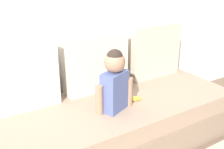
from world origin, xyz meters
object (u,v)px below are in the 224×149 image
object	(u,v)px
couch	(115,124)
throw_pillow_left	(20,78)
throw_pillow_right	(153,50)
throw_pillow_center	(96,63)
toddler	(115,80)
banana	(131,99)

from	to	relation	value
couch	throw_pillow_left	size ratio (longest dim) A/B	3.72
throw_pillow_left	throw_pillow_right	distance (m)	1.28
throw_pillow_center	throw_pillow_left	bearing A→B (deg)	180.00
toddler	couch	bearing A→B (deg)	54.55
throw_pillow_left	banana	size ratio (longest dim) A/B	3.28
throw_pillow_left	throw_pillow_center	xyz separation A→B (m)	(0.64, 0.00, -0.00)
throw_pillow_center	throw_pillow_right	size ratio (longest dim) A/B	1.04
couch	throw_pillow_right	size ratio (longest dim) A/B	3.82
throw_pillow_center	banana	distance (m)	0.44
throw_pillow_right	banana	bearing A→B (deg)	-145.65
throw_pillow_left	banana	distance (m)	0.88
toddler	banana	xyz separation A→B (m)	(0.19, 0.04, -0.22)
throw_pillow_left	banana	xyz separation A→B (m)	(0.77, -0.35, -0.23)
throw_pillow_right	banana	xyz separation A→B (m)	(-0.51, -0.35, -0.24)
banana	toddler	bearing A→B (deg)	-167.27
banana	throw_pillow_left	bearing A→B (deg)	155.51
throw_pillow_left	toddler	bearing A→B (deg)	-34.04
toddler	throw_pillow_right	bearing A→B (deg)	29.28
throw_pillow_right	banana	distance (m)	0.67
banana	throw_pillow_center	bearing A→B (deg)	110.11
couch	throw_pillow_left	xyz separation A→B (m)	(-0.64, 0.31, 0.45)
throw_pillow_center	couch	bearing A→B (deg)	-90.00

